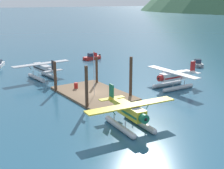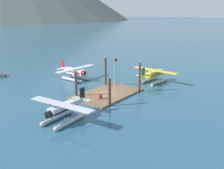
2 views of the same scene
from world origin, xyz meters
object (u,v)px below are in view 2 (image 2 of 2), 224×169
object	(u,v)px
seaplane_yellow_stbd_aft	(155,75)
seaplane_silver_port_aft	(63,111)
fuel_drum	(100,96)
flagpole	(115,71)
seaplane_white_bow_right	(75,73)

from	to	relation	value
seaplane_yellow_stbd_aft	seaplane_silver_port_aft	distance (m)	25.86
fuel_drum	seaplane_silver_port_aft	xyz separation A→B (m)	(-9.83, -1.41, 0.84)
flagpole	seaplane_white_bow_right	xyz separation A→B (m)	(2.69, 12.69, -2.65)
seaplane_white_bow_right	seaplane_yellow_stbd_aft	bearing A→B (deg)	-60.42
seaplane_yellow_stbd_aft	seaplane_white_bow_right	distance (m)	17.31
seaplane_yellow_stbd_aft	fuel_drum	bearing A→B (deg)	173.20
seaplane_yellow_stbd_aft	seaplane_white_bow_right	world-z (taller)	same
fuel_drum	seaplane_silver_port_aft	world-z (taller)	seaplane_silver_port_aft
flagpole	seaplane_silver_port_aft	world-z (taller)	flagpole
flagpole	seaplane_yellow_stbd_aft	bearing A→B (deg)	-11.89
flagpole	fuel_drum	bearing A→B (deg)	-174.58
seaplane_yellow_stbd_aft	seaplane_silver_port_aft	xyz separation A→B (m)	(-25.86, 0.50, 0.00)
seaplane_yellow_stbd_aft	seaplane_white_bow_right	bearing A→B (deg)	119.58
fuel_drum	flagpole	bearing A→B (deg)	5.42
seaplane_yellow_stbd_aft	seaplane_silver_port_aft	bearing A→B (deg)	178.90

